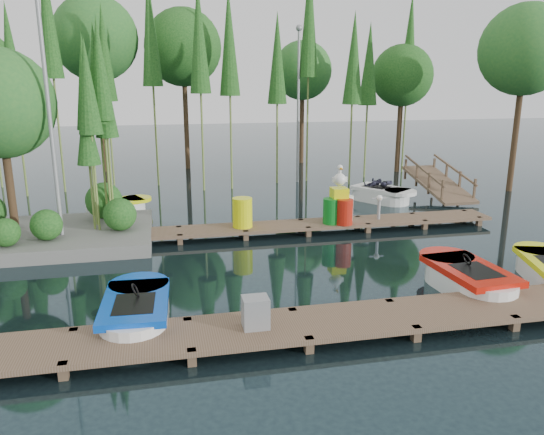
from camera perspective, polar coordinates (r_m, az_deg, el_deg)
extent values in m
plane|color=#1D3036|center=(14.73, -1.50, -4.73)|extent=(90.00, 90.00, 0.00)
cube|color=brown|center=(10.58, 3.06, -11.47)|extent=(18.00, 1.50, 0.10)
cube|color=brown|center=(9.98, -21.48, -15.60)|extent=(0.16, 0.16, 0.50)
cube|color=brown|center=(11.08, -20.46, -12.35)|extent=(0.16, 0.16, 0.50)
cube|color=brown|center=(9.83, -8.60, -15.16)|extent=(0.16, 0.16, 0.50)
cube|color=brown|center=(10.94, -9.03, -11.89)|extent=(0.16, 0.16, 0.50)
cube|color=brown|center=(10.14, 3.99, -14.01)|extent=(0.16, 0.16, 0.50)
cube|color=brown|center=(11.22, 2.19, -10.99)|extent=(0.16, 0.16, 0.50)
cube|color=brown|center=(10.88, 15.22, -12.43)|extent=(0.16, 0.16, 0.50)
cube|color=brown|center=(11.89, 12.45, -9.80)|extent=(0.16, 0.16, 0.50)
cube|color=brown|center=(11.96, 24.60, -10.73)|extent=(0.16, 0.16, 0.50)
cube|color=brown|center=(12.88, 21.29, -8.52)|extent=(0.16, 0.16, 0.50)
cube|color=brown|center=(17.18, 0.24, -0.98)|extent=(15.00, 1.20, 0.10)
cube|color=brown|center=(16.80, -23.81, -3.37)|extent=(0.16, 0.16, 0.50)
cube|color=brown|center=(17.70, -23.22, -2.41)|extent=(0.16, 0.16, 0.50)
cube|color=brown|center=(16.49, -16.91, -3.05)|extent=(0.16, 0.16, 0.50)
cube|color=brown|center=(17.40, -16.67, -2.10)|extent=(0.16, 0.16, 0.50)
cube|color=brown|center=(16.42, -9.84, -2.68)|extent=(0.16, 0.16, 0.50)
cube|color=brown|center=(17.34, -9.98, -1.75)|extent=(0.16, 0.16, 0.50)
cube|color=brown|center=(16.60, -2.83, -2.28)|extent=(0.16, 0.16, 0.50)
cube|color=brown|center=(17.51, -3.34, -1.37)|extent=(0.16, 0.16, 0.50)
cube|color=brown|center=(17.03, 3.92, -1.86)|extent=(0.16, 0.16, 0.50)
cube|color=brown|center=(17.92, 3.09, -0.99)|extent=(0.16, 0.16, 0.50)
cube|color=brown|center=(17.68, 10.26, -1.44)|extent=(0.16, 0.16, 0.50)
cube|color=brown|center=(18.53, 9.15, -0.63)|extent=(0.16, 0.16, 0.50)
cube|color=brown|center=(18.52, 16.09, -1.04)|extent=(0.16, 0.16, 0.50)
cube|color=brown|center=(19.34, 14.77, -0.28)|extent=(0.16, 0.16, 0.50)
cube|color=brown|center=(19.55, 21.35, -0.66)|extent=(0.16, 0.16, 0.50)
cube|color=brown|center=(20.33, 19.89, 0.04)|extent=(0.16, 0.16, 0.50)
cube|color=slate|center=(17.66, -22.93, -1.98)|extent=(6.20, 4.20, 0.42)
sphere|color=#265C1E|center=(16.51, -23.09, -0.74)|extent=(0.90, 0.90, 0.90)
sphere|color=#265C1E|center=(18.38, -17.63, 1.75)|extent=(1.20, 1.20, 1.20)
sphere|color=#265C1E|center=(16.37, -26.76, -1.45)|extent=(0.80, 0.80, 0.80)
sphere|color=#265C1E|center=(16.80, -16.05, 0.32)|extent=(1.00, 1.00, 1.00)
cylinder|color=#412D1B|center=(17.87, -26.44, 3.84)|extent=(0.24, 0.24, 3.60)
cylinder|color=olive|center=(17.41, -17.85, 7.65)|extent=(0.07, 0.07, 5.93)
cone|color=#265C1E|center=(17.30, -18.40, 14.47)|extent=(0.70, 0.70, 2.97)
cylinder|color=olive|center=(17.30, -18.92, 7.07)|extent=(0.07, 0.07, 5.66)
cone|color=#265C1E|center=(17.17, -19.48, 13.63)|extent=(0.70, 0.70, 2.83)
cylinder|color=olive|center=(17.46, -17.13, 6.55)|extent=(0.07, 0.07, 5.22)
cone|color=#265C1E|center=(17.31, -17.60, 12.54)|extent=(0.70, 0.70, 2.61)
cylinder|color=olive|center=(16.68, -18.69, 6.60)|extent=(0.07, 0.07, 5.53)
cone|color=#265C1E|center=(16.54, -19.26, 13.24)|extent=(0.70, 0.70, 2.76)
cylinder|color=olive|center=(16.94, -18.92, 4.08)|extent=(0.07, 0.07, 4.01)
cone|color=#265C1E|center=(16.75, -19.33, 8.80)|extent=(0.70, 0.70, 2.01)
cylinder|color=olive|center=(17.28, -17.49, 7.93)|extent=(0.07, 0.07, 6.11)
cone|color=#265C1E|center=(17.17, -18.06, 15.01)|extent=(0.70, 0.70, 3.05)
cylinder|color=#412D1B|center=(25.67, 24.83, 9.25)|extent=(0.26, 0.26, 6.06)
sphere|color=#2F6F2A|center=(25.62, 25.59, 15.98)|extent=(3.81, 3.81, 3.81)
cylinder|color=#412D1B|center=(29.22, 13.55, 9.70)|extent=(0.26, 0.26, 5.02)
sphere|color=#265C1E|center=(29.11, 13.85, 14.62)|extent=(3.16, 3.16, 3.16)
cylinder|color=#412D1B|center=(31.53, 3.23, 10.69)|extent=(0.26, 0.26, 5.31)
sphere|color=#2F6F2A|center=(31.45, 3.30, 15.52)|extent=(3.34, 3.34, 3.34)
cylinder|color=#412D1B|center=(29.77, -9.27, 11.39)|extent=(0.26, 0.26, 6.46)
sphere|color=#265C1E|center=(29.76, -9.54, 17.61)|extent=(4.06, 4.06, 4.06)
cylinder|color=#412D1B|center=(29.83, -17.95, 11.26)|extent=(0.26, 0.26, 6.85)
sphere|color=#2F6F2A|center=(29.85, -18.50, 17.82)|extent=(4.31, 4.31, 4.31)
cylinder|color=olive|center=(24.56, -25.76, 10.63)|extent=(0.09, 0.09, 7.48)
cone|color=#265C1E|center=(24.55, -26.33, 15.48)|extent=(0.90, 0.90, 4.11)
cylinder|color=olive|center=(24.82, -22.41, 13.54)|extent=(0.09, 0.09, 9.66)
cone|color=#265C1E|center=(24.96, -23.06, 19.73)|extent=(0.90, 0.90, 5.31)
cylinder|color=olive|center=(25.60, -17.24, 11.77)|extent=(0.09, 0.09, 7.69)
cone|color=#265C1E|center=(25.59, -17.62, 16.58)|extent=(0.90, 0.90, 4.23)
cylinder|color=olive|center=(25.13, -12.65, 13.51)|extent=(0.09, 0.09, 8.99)
cone|color=#265C1E|center=(25.21, -12.99, 19.23)|extent=(0.90, 0.90, 4.94)
cylinder|color=olive|center=(23.60, -7.65, 12.99)|extent=(0.09, 0.09, 8.44)
cone|color=#265C1E|center=(23.65, -7.86, 18.72)|extent=(0.90, 0.90, 4.64)
cylinder|color=olive|center=(23.87, -4.52, 12.83)|extent=(0.09, 0.09, 8.22)
cone|color=#265C1E|center=(23.90, -4.64, 18.36)|extent=(0.90, 0.90, 4.52)
cylinder|color=olive|center=(25.15, 0.56, 12.05)|extent=(0.09, 0.09, 7.41)
cone|color=#265C1E|center=(25.13, 0.57, 16.78)|extent=(0.90, 0.90, 4.07)
cylinder|color=olive|center=(25.72, 3.91, 14.72)|extent=(0.09, 0.09, 9.77)
cone|color=#265C1E|center=(25.86, 4.02, 20.80)|extent=(0.90, 0.90, 5.38)
cylinder|color=olive|center=(25.09, 8.59, 11.88)|extent=(0.09, 0.09, 7.40)
cone|color=#265C1E|center=(25.07, 8.78, 16.61)|extent=(0.90, 0.90, 4.07)
cylinder|color=olive|center=(27.08, 10.21, 11.75)|extent=(0.09, 0.09, 7.14)
cone|color=#265C1E|center=(27.05, 10.41, 15.98)|extent=(0.90, 0.90, 3.93)
cylinder|color=olive|center=(29.00, 14.29, 13.18)|extent=(0.09, 0.09, 8.61)
cone|color=#265C1E|center=(29.05, 14.61, 17.93)|extent=(0.90, 0.90, 4.74)
cylinder|color=gray|center=(16.48, -22.69, 8.73)|extent=(0.12, 0.12, 7.00)
cylinder|color=gray|center=(25.54, 2.83, 11.62)|extent=(0.12, 0.12, 7.00)
sphere|color=gray|center=(25.59, 2.94, 19.70)|extent=(0.30, 0.30, 0.30)
cube|color=brown|center=(23.62, 17.43, 3.47)|extent=(1.50, 3.94, 0.95)
cube|color=brown|center=(21.91, 17.86, 2.69)|extent=(0.08, 0.08, 0.90)
cube|color=brown|center=(22.83, 16.53, 3.55)|extent=(0.08, 0.08, 0.90)
cube|color=brown|center=(23.76, 15.30, 4.33)|extent=(0.08, 0.08, 0.90)
cube|color=brown|center=(24.71, 14.17, 5.06)|extent=(0.08, 0.08, 0.90)
cube|color=brown|center=(23.18, 16.03, 4.88)|extent=(0.06, 3.54, 0.83)
cube|color=brown|center=(22.63, 20.95, 2.80)|extent=(0.08, 0.08, 0.90)
cube|color=brown|center=(23.52, 19.54, 3.63)|extent=(0.08, 0.08, 0.90)
cube|color=brown|center=(24.43, 18.24, 4.39)|extent=(0.08, 0.08, 0.90)
cube|color=brown|center=(25.35, 17.02, 5.10)|extent=(0.08, 0.08, 0.90)
cube|color=brown|center=(23.87, 19.02, 4.92)|extent=(0.06, 3.54, 0.83)
cube|color=white|center=(11.31, -14.39, -10.34)|extent=(1.34, 1.35, 0.58)
cylinder|color=white|center=(11.90, -14.13, -9.04)|extent=(1.34, 1.34, 0.58)
cylinder|color=white|center=(10.74, -14.67, -11.79)|extent=(1.34, 1.34, 0.58)
cube|color=#0744BF|center=(11.18, -14.49, -8.86)|extent=(1.41, 2.28, 0.15)
cylinder|color=#0744BF|center=(12.04, -14.12, -7.09)|extent=(1.36, 1.36, 0.15)
cube|color=black|center=(10.97, -14.60, -9.08)|extent=(0.84, 1.09, 0.06)
torus|color=black|center=(11.25, -14.49, -7.55)|extent=(0.17, 0.30, 0.28)
cube|color=white|center=(13.46, 20.42, -6.65)|extent=(1.39, 1.40, 0.60)
cylinder|color=white|center=(13.96, 18.85, -5.74)|extent=(1.39, 1.39, 0.60)
cylinder|color=white|center=(12.98, 22.13, -7.63)|extent=(1.39, 1.39, 0.60)
cube|color=red|center=(13.35, 20.55, -5.34)|extent=(1.48, 2.37, 0.15)
cylinder|color=red|center=(14.09, 18.27, -4.09)|extent=(1.42, 1.42, 0.15)
cube|color=black|center=(13.17, 21.12, -5.44)|extent=(0.88, 1.13, 0.07)
torus|color=black|center=(13.40, 20.23, -4.24)|extent=(0.18, 0.31, 0.29)
cylinder|color=white|center=(15.52, 27.00, -4.59)|extent=(1.51, 1.51, 0.56)
cylinder|color=#E1EA0C|center=(15.68, 26.75, -3.21)|extent=(1.54, 1.54, 0.14)
cube|color=white|center=(20.58, -16.40, 0.88)|extent=(1.44, 1.43, 0.50)
cylinder|color=white|center=(20.75, -14.97, 1.10)|extent=(1.43, 1.43, 0.50)
cylinder|color=white|center=(20.42, -17.85, 0.66)|extent=(1.43, 1.43, 0.50)
cube|color=#E1EA0C|center=(20.52, -16.45, 1.62)|extent=(2.18, 1.76, 0.13)
cylinder|color=#E1EA0C|center=(20.77, -14.37, 1.93)|extent=(1.46, 1.46, 0.13)
cube|color=black|center=(20.45, -16.94, 1.66)|extent=(1.09, 0.97, 0.05)
torus|color=black|center=(20.52, -16.13, 2.17)|extent=(0.28, 0.22, 0.24)
imported|color=#1E1E2D|center=(20.39, -17.11, 2.25)|extent=(0.48, 0.42, 0.89)
cube|color=white|center=(22.18, 11.56, 2.24)|extent=(1.74, 1.74, 0.57)
cylinder|color=white|center=(21.86, 12.95, 1.99)|extent=(1.73, 1.73, 0.57)
cylinder|color=white|center=(22.51, 10.21, 2.49)|extent=(1.73, 1.73, 0.57)
cube|color=white|center=(22.11, 11.60, 3.03)|extent=(2.28, 2.51, 0.15)
cylinder|color=white|center=(21.66, 13.65, 2.67)|extent=(1.77, 1.77, 0.15)
cube|color=black|center=(22.21, 11.16, 3.23)|extent=(1.22, 1.28, 0.06)
torus|color=black|center=(21.99, 11.98, 3.50)|extent=(0.29, 0.32, 0.28)
imported|color=#1E1E2D|center=(22.20, 11.07, 3.79)|extent=(0.49, 0.52, 0.93)
imported|color=#1E1E2D|center=(22.32, 12.35, 3.62)|extent=(0.38, 0.40, 0.71)
cube|color=gray|center=(10.26, -1.78, -10.16)|extent=(0.50, 0.42, 0.61)
cylinder|color=#E1EA0C|center=(16.86, -3.20, 0.54)|extent=(0.63, 0.63, 0.95)
cylinder|color=#0C731C|center=(17.36, 6.42, 0.69)|extent=(0.56, 0.56, 0.83)
cylinder|color=white|center=(17.80, 7.84, 1.00)|extent=(0.56, 0.56, 0.83)
cylinder|color=#AD1A0C|center=(17.31, 7.77, 0.61)|extent=(0.56, 0.56, 0.83)
cube|color=#E1EA0C|center=(17.40, 7.25, 2.66)|extent=(0.51, 0.51, 0.32)
sphere|color=white|center=(17.32, 7.29, 4.08)|extent=(0.41, 0.41, 0.41)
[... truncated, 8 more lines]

